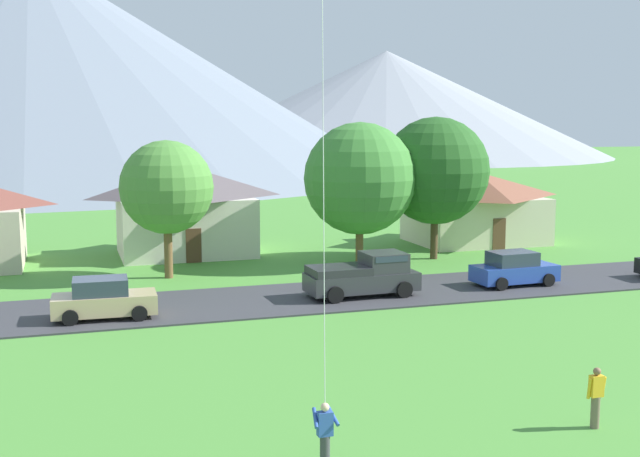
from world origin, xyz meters
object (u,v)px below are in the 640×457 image
tree_center (167,187)px  house_left_center (476,206)px  tree_right_of_center (360,179)px  parked_car_tan_east_end (104,299)px  house_right_center (185,209)px  pickup_truck_charcoal_west_side (365,275)px  watcher_person (596,396)px  parked_car_blue_mid_west (514,269)px  tree_left_of_center (435,171)px

tree_center → house_left_center: bearing=15.9°
tree_right_of_center → parked_car_tan_east_end: tree_right_of_center is taller
house_right_center → parked_car_tan_east_end: house_right_center is taller
tree_center → pickup_truck_charcoal_west_side: size_ratio=1.37×
parked_car_tan_east_end → watcher_person: (11.98, -16.16, 0.01)m
house_left_center → pickup_truck_charcoal_west_side: 18.93m
parked_car_tan_east_end → pickup_truck_charcoal_west_side: size_ratio=0.81×
parked_car_blue_mid_west → watcher_person: (-7.77, -16.88, 0.01)m
tree_left_of_center → house_left_center: bearing=42.4°
tree_right_of_center → parked_car_blue_mid_west: bearing=-57.9°
house_left_center → parked_car_tan_east_end: size_ratio=2.10×
house_right_center → parked_car_tan_east_end: 16.41m
house_right_center → tree_left_of_center: 15.31m
house_left_center → watcher_person: 33.09m
tree_right_of_center → pickup_truck_charcoal_west_side: bearing=-109.0°
tree_right_of_center → parked_car_tan_east_end: (-14.63, -8.89, -4.06)m
parked_car_tan_east_end → watcher_person: 20.12m
pickup_truck_charcoal_west_side → watcher_person: size_ratio=3.14×
house_left_center → house_right_center: house_right_center is taller
pickup_truck_charcoal_west_side → house_left_center: bearing=45.8°
house_right_center → pickup_truck_charcoal_west_side: size_ratio=1.62×
tree_center → parked_car_tan_east_end: size_ratio=1.69×
house_right_center → tree_left_of_center: size_ratio=1.01×
tree_left_of_center → parked_car_blue_mid_west: size_ratio=1.97×
parked_car_tan_east_end → tree_right_of_center: bearing=31.3°
house_right_center → parked_car_blue_mid_west: house_right_center is taller
tree_center → tree_right_of_center: (10.94, 0.71, 0.17)m
house_left_center → tree_left_of_center: bearing=-137.6°
tree_right_of_center → house_right_center: bearing=144.6°
tree_left_of_center → parked_car_tan_east_end: bearing=-154.7°
house_left_center → tree_center: (-21.28, -6.05, 2.28)m
tree_center → parked_car_tan_east_end: tree_center is taller
parked_car_tan_east_end → pickup_truck_charcoal_west_side: bearing=3.4°
house_left_center → watcher_person: house_left_center is taller
house_left_center → tree_right_of_center: (-10.35, -5.34, 2.45)m
house_left_center → parked_car_blue_mid_west: (-5.22, -13.51, -1.61)m
tree_center → tree_right_of_center: tree_right_of_center is taller
tree_left_of_center → pickup_truck_charcoal_west_side: size_ratio=1.60×
tree_left_of_center → tree_right_of_center: size_ratio=1.04×
tree_right_of_center → tree_center: bearing=-176.3°
tree_right_of_center → watcher_person: tree_right_of_center is taller
pickup_truck_charcoal_west_side → watcher_person: 16.87m
house_left_center → tree_center: size_ratio=1.24×
tree_right_of_center → pickup_truck_charcoal_west_side: 9.48m
house_right_center → parked_car_blue_mid_west: 20.37m
house_left_center → tree_center: 22.24m
tree_left_of_center → tree_center: (-15.80, -1.04, -0.49)m
house_right_center → pickup_truck_charcoal_west_side: bearing=-67.1°
tree_left_of_center → pickup_truck_charcoal_west_side: 12.21m
watcher_person → parked_car_tan_east_end: bearing=126.6°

